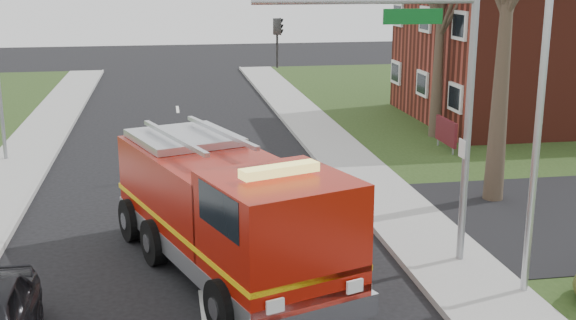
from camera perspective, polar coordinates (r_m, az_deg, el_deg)
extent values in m
plane|color=black|center=(16.12, -6.66, -11.71)|extent=(120.00, 120.00, 0.00)
cube|color=gray|center=(17.47, 14.39, -9.67)|extent=(2.40, 80.00, 0.15)
cube|color=#5F2216|center=(38.10, 21.51, 8.16)|extent=(15.00, 10.00, 7.00)
cube|color=silver|center=(35.00, 10.58, 5.96)|extent=(0.12, 1.40, 1.20)
cube|color=#53131A|center=(29.81, 12.39, 2.23)|extent=(0.12, 2.00, 1.00)
cylinder|color=gray|center=(29.19, 12.92, 1.03)|extent=(0.08, 0.08, 0.90)
cylinder|color=gray|center=(30.63, 11.79, 1.73)|extent=(0.08, 0.08, 0.90)
cone|color=#3B2D23|center=(22.85, 16.89, 11.19)|extent=(0.64, 0.64, 12.00)
cone|color=#3B2D23|center=(31.72, 11.97, 10.93)|extent=(0.56, 0.56, 10.50)
cylinder|color=gray|center=(17.86, 14.01, 2.15)|extent=(0.18, 0.18, 6.80)
cylinder|color=gray|center=(16.59, 6.23, 12.38)|extent=(5.20, 0.14, 0.14)
cube|color=#0C591E|center=(16.94, 9.84, 11.12)|extent=(1.40, 0.06, 0.35)
imported|color=black|center=(16.18, -0.77, 11.17)|extent=(0.22, 0.18, 1.10)
cylinder|color=#B7BABF|center=(16.26, 19.24, 3.44)|extent=(0.16, 0.16, 8.40)
cube|color=maroon|center=(18.57, -6.64, -2.65)|extent=(4.44, 6.12, 2.23)
cube|color=maroon|center=(15.07, -0.65, -6.06)|extent=(3.52, 3.52, 2.55)
cube|color=#B7BABF|center=(17.76, -4.95, -6.50)|extent=(5.38, 8.73, 0.48)
cube|color=#E5B20C|center=(17.56, -4.99, -4.72)|extent=(5.39, 8.73, 0.13)
cube|color=black|center=(13.85, 1.66, -4.46)|extent=(2.35, 0.92, 0.90)
cube|color=#E5D866|center=(14.62, -0.67, -0.80)|extent=(1.72, 0.92, 0.19)
cylinder|color=black|center=(14.91, -5.19, -11.47)|extent=(0.74, 1.22, 1.17)
cylinder|color=black|center=(16.11, 3.91, -9.37)|extent=(0.74, 1.22, 1.17)
cylinder|color=black|center=(20.18, -12.29, -4.64)|extent=(0.74, 1.22, 1.17)
cylinder|color=black|center=(21.08, -5.12, -3.52)|extent=(0.74, 1.22, 1.17)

